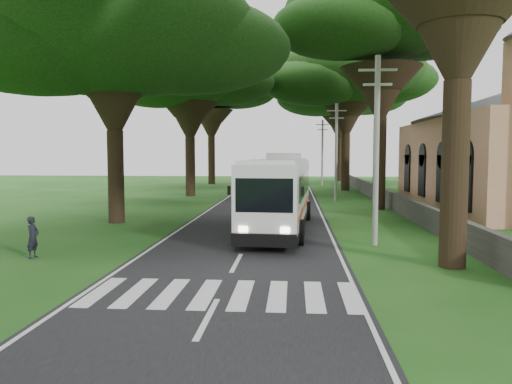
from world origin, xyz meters
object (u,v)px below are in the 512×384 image
Objects in this scene: coach_bus at (279,192)px; distant_car_c at (286,174)px; pedestrian at (33,237)px; distant_car_a at (248,187)px; pole_near at (376,147)px; pole_mid at (336,150)px; pole_far at (322,151)px; distant_car_b at (272,178)px.

coach_bus reaches higher than distant_car_c.
coach_bus reaches higher than pedestrian.
distant_car_a is (-3.70, 22.42, -1.25)m from coach_bus.
distant_car_c is (-4.70, 58.09, -3.53)m from pole_near.
distant_car_a is 30.41m from pedestrian.
pole_mid reaches higher than coach_bus.
pole_far is at bearing -11.91° from pedestrian.
pole_near is 58.39m from distant_car_c.
pole_mid reaches higher than distant_car_b.
distant_car_b is 13.06m from distant_car_c.
distant_car_c is at bearing -98.79° from distant_car_a.
distant_car_b is (1.61, 18.83, -0.02)m from distant_car_a.
pole_mid reaches higher than pedestrian.
distant_car_a is at bearing -120.01° from pole_far.
coach_bus is (-4.21, 3.88, -2.22)m from pole_near.
pole_mid is 38.54m from distant_car_c.
pole_mid is 16.81m from coach_bus.
pole_near reaches higher than distant_car_b.
pole_far is (0.00, 40.00, 0.00)m from pole_near.
coach_bus is at bearing -96.64° from pole_far.
coach_bus is (-4.21, -36.12, -2.22)m from pole_far.
distant_car_b is at bearing 104.07° from pole_mid.
distant_car_b is at bearing 140.85° from pole_far.
pole_mid is 26.14m from distant_car_b.
distant_car_c is at bearing 94.30° from coach_bus.
pole_near is at bearing -38.90° from coach_bus.
pole_mid is 2.00× the size of distant_car_b.
distant_car_a is 18.89m from distant_car_b.
coach_bus is (-4.21, -16.12, -2.22)m from pole_mid.
distant_car_a is at bearing 141.46° from pole_mid.
pole_mid is 1.86× the size of distant_car_c.
pole_far is at bearing -22.77° from distant_car_b.
pedestrian is (-13.23, -23.64, -3.39)m from pole_mid.
pole_near and pole_far have the same top height.
distant_car_a reaches higher than distant_car_c.
distant_car_a is at bearing -5.12° from pedestrian.
pole_near is 0.64× the size of coach_bus.
coach_bus is 2.90× the size of distant_car_c.
pole_near is at bearing 106.75° from distant_car_c.
pole_mid reaches higher than distant_car_a.
distant_car_c is at bearing 99.34° from distant_car_b.
pole_mid is at bearing -90.00° from pole_far.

